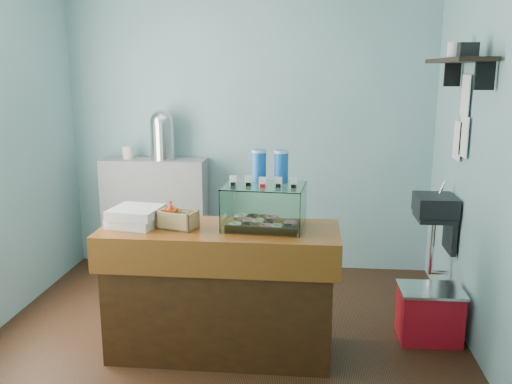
# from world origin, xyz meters

# --- Properties ---
(ground) EXTENTS (3.50, 3.50, 0.00)m
(ground) POSITION_xyz_m (0.00, 0.00, 0.00)
(ground) COLOR black
(ground) RESTS_ON ground
(room_shell) EXTENTS (3.54, 3.04, 2.82)m
(room_shell) POSITION_xyz_m (0.03, 0.01, 1.71)
(room_shell) COLOR #70A2A3
(room_shell) RESTS_ON ground
(counter) EXTENTS (1.60, 0.60, 0.90)m
(counter) POSITION_xyz_m (0.00, -0.25, 0.46)
(counter) COLOR #40210C
(counter) RESTS_ON ground
(back_shelf) EXTENTS (1.00, 0.32, 1.10)m
(back_shelf) POSITION_xyz_m (-0.90, 1.32, 0.55)
(back_shelf) COLOR gray
(back_shelf) RESTS_ON ground
(display_case) EXTENTS (0.56, 0.43, 0.51)m
(display_case) POSITION_xyz_m (0.30, -0.18, 1.06)
(display_case) COLOR #321F0F
(display_case) RESTS_ON counter
(condiment_crate) EXTENTS (0.28, 0.22, 0.19)m
(condiment_crate) POSITION_xyz_m (-0.29, -0.28, 0.97)
(condiment_crate) COLOR tan
(condiment_crate) RESTS_ON counter
(pastry_boxes) EXTENTS (0.37, 0.37, 0.13)m
(pastry_boxes) POSITION_xyz_m (-0.58, -0.24, 0.96)
(pastry_boxes) COLOR silver
(pastry_boxes) RESTS_ON counter
(coffee_urn) EXTENTS (0.26, 0.26, 0.47)m
(coffee_urn) POSITION_xyz_m (-0.80, 1.31, 1.35)
(coffee_urn) COLOR silver
(coffee_urn) RESTS_ON back_shelf
(red_cooler) EXTENTS (0.46, 0.35, 0.40)m
(red_cooler) POSITION_xyz_m (1.48, 0.07, 0.20)
(red_cooler) COLOR red
(red_cooler) RESTS_ON ground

